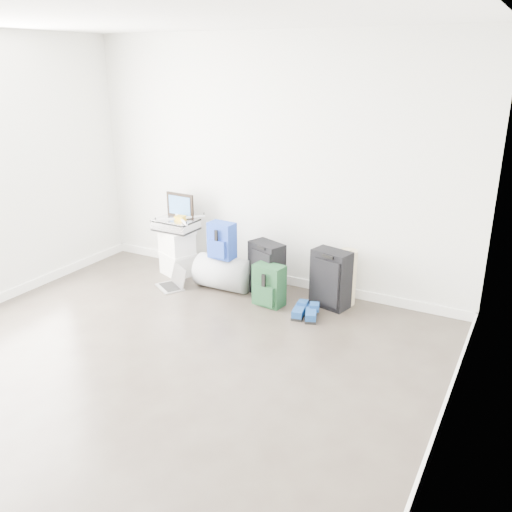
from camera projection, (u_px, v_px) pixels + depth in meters
The scene contains 14 objects.
ground at pixel (126, 388), 4.22m from camera, with size 5.00×5.00×0.00m, color #362D27.
room_envelope at pixel (108, 168), 3.65m from camera, with size 4.52×5.02×2.71m.
boxes_stack at pixel (177, 252), 6.38m from camera, with size 0.47×0.43×0.55m.
briefcase at pixel (176, 225), 6.27m from camera, with size 0.46×0.34×0.13m, color #B2B2B7.
painting at pixel (180, 205), 6.28m from camera, with size 0.38×0.05×0.28m.
drone at pixel (180, 218), 6.18m from camera, with size 0.46×0.46×0.05m.
duffel_bag at pixel (224, 273), 6.00m from camera, with size 0.37×0.37×0.60m, color #95999D.
blue_backpack at pixel (221, 241), 5.85m from camera, with size 0.29×0.22×0.40m.
large_suitcase at pixel (266, 269), 5.81m from camera, with size 0.43×0.36×0.59m.
green_backpack at pixel (269, 286), 5.59m from camera, with size 0.33×0.26×0.44m.
carry_on at pixel (330, 279), 5.52m from camera, with size 0.42×0.33×0.60m.
shoes at pixel (305, 313), 5.37m from camera, with size 0.31×0.30×0.09m.
rolled_rug at pixel (347, 277), 5.59m from camera, with size 0.19×0.19×0.59m, color tan.
laptop at pixel (173, 282), 6.08m from camera, with size 0.40×0.37×0.23m.
Camera 1 is at (2.61, -2.70, 2.40)m, focal length 38.00 mm.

